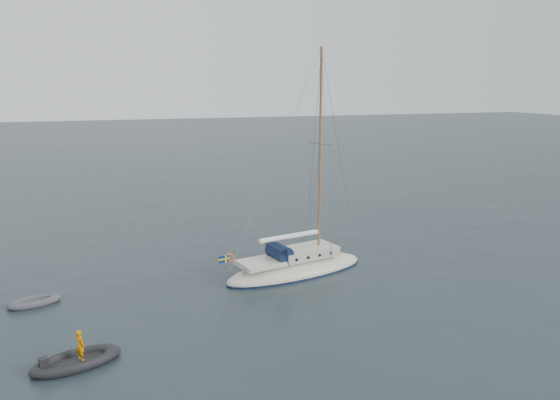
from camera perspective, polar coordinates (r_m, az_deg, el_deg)
name	(u,v)px	position (r m, az deg, el deg)	size (l,w,h in m)	color
ground	(264,288)	(30.02, -1.72, -9.14)	(300.00, 300.00, 0.00)	black
sailboat	(296,256)	(31.92, 1.70, -5.89)	(9.46, 2.83, 13.47)	beige
dinghy	(34,302)	(30.38, -24.30, -9.66)	(2.58, 1.16, 0.37)	#454449
rib	(76,360)	(23.72, -20.54, -15.38)	(3.54, 1.61, 1.45)	black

